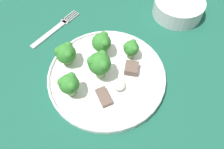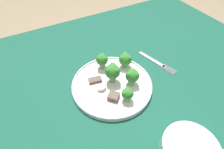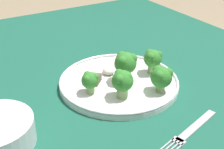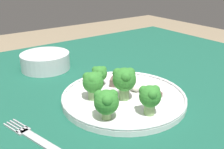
{
  "view_description": "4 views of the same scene",
  "coord_description": "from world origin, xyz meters",
  "views": [
    {
      "loc": [
        0.27,
        -0.18,
        1.19
      ],
      "look_at": [
        0.05,
        -0.01,
        0.75
      ],
      "focal_mm": 35.0,
      "sensor_mm": 36.0,
      "label": 1
    },
    {
      "loc": [
        0.23,
        0.33,
        1.21
      ],
      "look_at": [
        0.03,
        -0.04,
        0.77
      ],
      "focal_mm": 28.0,
      "sensor_mm": 36.0,
      "label": 2
    },
    {
      "loc": [
        -0.5,
        0.32,
        1.11
      ],
      "look_at": [
        0.04,
        -0.0,
        0.77
      ],
      "focal_mm": 50.0,
      "sensor_mm": 36.0,
      "label": 3
    },
    {
      "loc": [
        -0.29,
        -0.44,
        1.02
      ],
      "look_at": [
        0.03,
        0.01,
        0.79
      ],
      "focal_mm": 42.0,
      "sensor_mm": 36.0,
      "label": 4
    }
  ],
  "objects": [
    {
      "name": "table",
      "position": [
        0.0,
        0.0,
        0.65
      ],
      "size": [
        1.35,
        1.06,
        0.73
      ],
      "color": "#195642",
      "rests_on": "ground_plane"
    },
    {
      "name": "sauce_dollop",
      "position": [
        0.08,
        -0.02,
        0.75
      ],
      "size": [
        0.03,
        0.03,
        0.02
      ],
      "color": "silver",
      "rests_on": "dinner_plate"
    },
    {
      "name": "broccoli_floret_back_left",
      "position": [
        -0.02,
        0.01,
        0.79
      ],
      "size": [
        0.05,
        0.05,
        0.06
      ],
      "color": "#7FA866",
      "rests_on": "dinner_plate"
    },
    {
      "name": "meat_slice_front_slice",
      "position": [
        0.07,
        0.03,
        0.76
      ],
      "size": [
        0.05,
        0.05,
        0.02
      ],
      "color": "brown",
      "rests_on": "dinner_plate"
    },
    {
      "name": "fork",
      "position": [
        -0.17,
        -0.05,
        0.74
      ],
      "size": [
        0.06,
        0.17,
        0.0
      ],
      "color": "#B2B2B7",
      "rests_on": "table"
    },
    {
      "name": "meat_slice_middle_slice",
      "position": [
        0.09,
        -0.06,
        0.75
      ],
      "size": [
        0.05,
        0.03,
        0.01
      ],
      "color": "brown",
      "rests_on": "dinner_plate"
    },
    {
      "name": "dinner_plate",
      "position": [
        0.04,
        -0.02,
        0.74
      ],
      "size": [
        0.28,
        0.28,
        0.02
      ],
      "color": "white",
      "rests_on": "table"
    },
    {
      "name": "broccoli_floret_near_rim_left",
      "position": [
        -0.04,
        -0.08,
        0.78
      ],
      "size": [
        0.05,
        0.05,
        0.06
      ],
      "color": "#7FA866",
      "rests_on": "dinner_plate"
    },
    {
      "name": "broccoli_floret_center_back",
      "position": [
        0.03,
        -0.11,
        0.78
      ],
      "size": [
        0.04,
        0.04,
        0.06
      ],
      "color": "#7FA866",
      "rests_on": "dinner_plate"
    },
    {
      "name": "broccoli_floret_front_left",
      "position": [
        0.03,
        0.06,
        0.78
      ],
      "size": [
        0.04,
        0.04,
        0.05
      ],
      "color": "#7FA866",
      "rests_on": "dinner_plate"
    },
    {
      "name": "broccoli_floret_center_left",
      "position": [
        0.03,
        -0.03,
        0.79
      ],
      "size": [
        0.05,
        0.05,
        0.07
      ],
      "color": "#7FA866",
      "rests_on": "dinner_plate"
    }
  ]
}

